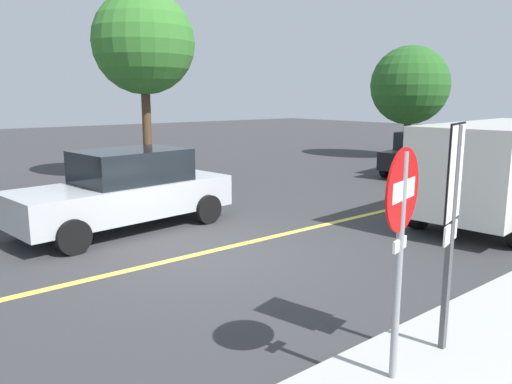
# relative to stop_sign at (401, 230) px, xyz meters

# --- Properties ---
(ground_plane) EXTENTS (80.00, 80.00, 0.00)m
(ground_plane) POSITION_rel_stop_sign_xyz_m (0.98, 4.73, -1.60)
(ground_plane) COLOR #38383A
(sidewalk_curb) EXTENTS (40.00, 2.50, 0.15)m
(sidewalk_curb) POSITION_rel_stop_sign_xyz_m (0.98, -0.64, -1.52)
(sidewalk_curb) COLOR #B2B2AD
(lane_marking_centre) EXTENTS (28.00, 0.16, 0.01)m
(lane_marking_centre) POSITION_rel_stop_sign_xyz_m (3.98, 4.73, -1.59)
(lane_marking_centre) COLOR #E0D14C
(stop_sign) EXTENTS (0.74, 0.21, 2.34)m
(stop_sign) POSITION_rel_stop_sign_xyz_m (0.00, 0.00, 0.00)
(stop_sign) COLOR gray
(stop_sign) RESTS_ON ground_plane
(speed_limit_sign) EXTENTS (0.52, 0.16, 2.52)m
(speed_limit_sign) POSITION_rel_stop_sign_xyz_m (0.88, 0.01, 0.17)
(speed_limit_sign) COLOR #4C4C51
(speed_limit_sign) RESTS_ON ground_plane
(white_van) EXTENTS (5.37, 2.67, 2.20)m
(white_van) POSITION_rel_stop_sign_xyz_m (7.33, 2.47, -0.33)
(white_van) COLOR silver
(white_van) RESTS_ON ground_plane
(car_silver_approaching) EXTENTS (4.73, 2.36, 1.67)m
(car_silver_approaching) POSITION_rel_stop_sign_xyz_m (0.68, 7.20, -0.76)
(car_silver_approaching) COLOR #B7BABF
(car_silver_approaching) RESTS_ON ground_plane
(car_black_mid_road) EXTENTS (4.69, 2.67, 1.55)m
(car_black_mid_road) POSITION_rel_stop_sign_xyz_m (12.24, 7.25, -0.81)
(car_black_mid_road) COLOR black
(car_black_mid_road) RESTS_ON ground_plane
(tree_centre_verge) EXTENTS (3.48, 3.48, 4.99)m
(tree_centre_verge) POSITION_rel_stop_sign_xyz_m (16.03, 10.77, 1.64)
(tree_centre_verge) COLOR #513823
(tree_centre_verge) RESTS_ON ground_plane
(tree_right_verge) EXTENTS (3.28, 3.28, 6.10)m
(tree_right_verge) POSITION_rel_stop_sign_xyz_m (4.02, 12.64, 2.84)
(tree_right_verge) COLOR #513823
(tree_right_verge) RESTS_ON ground_plane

